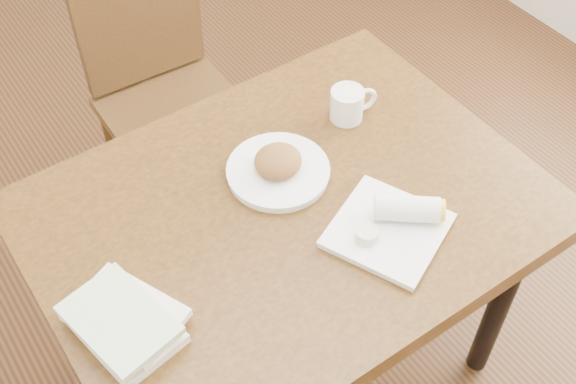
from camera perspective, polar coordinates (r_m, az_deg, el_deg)
ground at (r=2.31m, az=-0.00°, el=-13.31°), size 4.00×5.00×0.01m
table at (r=1.74m, az=-0.00°, el=-2.89°), size 1.16×0.87×0.75m
chair_far at (r=2.34m, az=-9.96°, el=8.62°), size 0.43×0.43×0.95m
plate_scone at (r=1.72m, az=-0.79°, el=1.93°), size 0.25×0.25×0.08m
coffee_mug at (r=1.86m, az=4.80°, el=6.98°), size 0.13×0.09×0.09m
plate_burrito at (r=1.63m, az=8.39°, el=-2.48°), size 0.31×0.31×0.08m
book_stack at (r=1.50m, az=-12.86°, el=-9.91°), size 0.23×0.27×0.06m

